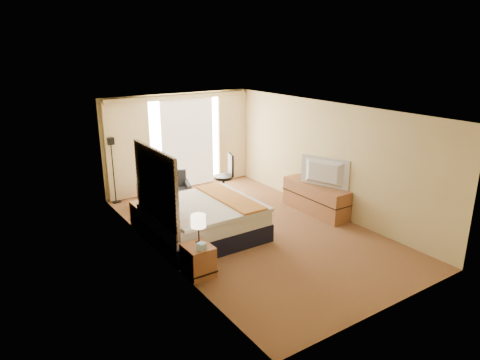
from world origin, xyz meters
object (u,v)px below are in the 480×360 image
lamp_right (145,185)px  television (323,173)px  desk_chair (226,178)px  lamp_left (198,222)px  bed (203,220)px  nightstand_right (144,215)px  nightstand_left (198,260)px  floor_lamp (112,157)px  loveseat (164,194)px  media_dresser (315,198)px

lamp_right → television: size_ratio=0.44×
lamp_right → television: television is taller
desk_chair → lamp_left: desk_chair is taller
lamp_right → television: (3.60, -1.63, 0.09)m
bed → lamp_right: (-0.76, 1.14, 0.57)m
nightstand_right → lamp_right: 0.68m
lamp_left → nightstand_right: bearing=91.3°
nightstand_right → television: television is taller
nightstand_left → lamp_left: bearing=46.9°
nightstand_left → nightstand_right: 2.50m
floor_lamp → television: bearing=-43.9°
lamp_left → television: 3.67m
nightstand_left → loveseat: (0.94, 3.54, -0.01)m
nightstand_right → television: 4.09m
lamp_left → television: television is taller
lamp_left → loveseat: bearing=75.8°
loveseat → media_dresser: bearing=-23.9°
media_dresser → lamp_left: (-3.64, -0.99, 0.61)m
bed → lamp_left: lamp_left is taller
media_dresser → desk_chair: 2.41m
bed → lamp_left: bearing=-121.2°
nightstand_left → floor_lamp: bearing=90.4°
nightstand_left → media_dresser: media_dresser is taller
nightstand_left → desk_chair: desk_chair is taller
media_dresser → lamp_right: bearing=159.1°
nightstand_right → television: (3.65, -1.69, 0.77)m
loveseat → television: television is taller
nightstand_left → floor_lamp: 4.44m
nightstand_right → lamp_left: (0.06, -2.44, 0.69)m
floor_lamp → lamp_left: size_ratio=3.12×
media_dresser → floor_lamp: bearing=138.5°
nightstand_right → bed: 1.45m
loveseat → lamp_right: 1.57m
nightstand_left → lamp_left: 0.69m
bed → loveseat: 2.24m
nightstand_right → bed: (0.81, -1.20, 0.11)m
nightstand_left → lamp_right: 2.54m
loveseat → television: 3.92m
desk_chair → lamp_left: (-2.44, -3.07, 0.45)m
loveseat → lamp_left: 3.65m
desk_chair → floor_lamp: bearing=173.6°
nightstand_right → television: bearing=-24.8°
loveseat → floor_lamp: (-0.97, 0.81, 0.91)m
nightstand_left → television: size_ratio=0.46×
lamp_right → television: bearing=-24.3°
media_dresser → lamp_left: bearing=-164.8°
loveseat → television: bearing=-27.0°
media_dresser → desk_chair: desk_chair is taller
bed → desk_chair: 2.49m
nightstand_left → bed: bearing=58.1°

